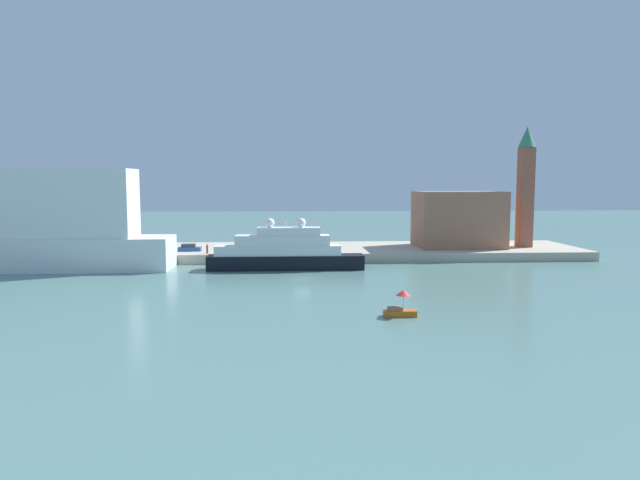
{
  "coord_description": "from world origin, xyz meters",
  "views": [
    {
      "loc": [
        -2.06,
        -85.26,
        14.54
      ],
      "look_at": [
        2.98,
        6.0,
        5.25
      ],
      "focal_mm": 32.14,
      "sensor_mm": 36.0,
      "label": 1
    }
  ],
  "objects_px": {
    "harbor_building": "(458,219)",
    "bell_tower": "(526,182)",
    "large_yacht": "(284,252)",
    "parked_car": "(190,248)",
    "mooring_bollard": "(299,251)",
    "small_motorboat": "(400,307)",
    "person_figure": "(207,249)"
  },
  "relations": [
    {
      "from": "parked_car",
      "to": "mooring_bollard",
      "type": "distance_m",
      "value": 20.95
    },
    {
      "from": "large_yacht",
      "to": "bell_tower",
      "type": "distance_m",
      "value": 51.5
    },
    {
      "from": "large_yacht",
      "to": "bell_tower",
      "type": "xyz_separation_m",
      "value": [
        47.57,
        15.91,
        11.69
      ]
    },
    {
      "from": "parked_car",
      "to": "mooring_bollard",
      "type": "relative_size",
      "value": 5.84
    },
    {
      "from": "harbor_building",
      "to": "mooring_bollard",
      "type": "relative_size",
      "value": 22.59
    },
    {
      "from": "small_motorboat",
      "to": "mooring_bollard",
      "type": "bearing_deg",
      "value": 103.45
    },
    {
      "from": "large_yacht",
      "to": "mooring_bollard",
      "type": "height_order",
      "value": "large_yacht"
    },
    {
      "from": "harbor_building",
      "to": "parked_car",
      "type": "bearing_deg",
      "value": -175.32
    },
    {
      "from": "bell_tower",
      "to": "parked_car",
      "type": "bearing_deg",
      "value": -176.97
    },
    {
      "from": "small_motorboat",
      "to": "person_figure",
      "type": "distance_m",
      "value": 50.14
    },
    {
      "from": "harbor_building",
      "to": "bell_tower",
      "type": "height_order",
      "value": "bell_tower"
    },
    {
      "from": "mooring_bollard",
      "to": "harbor_building",
      "type": "bearing_deg",
      "value": 15.63
    },
    {
      "from": "person_figure",
      "to": "small_motorboat",
      "type": "bearing_deg",
      "value": -57.86
    },
    {
      "from": "large_yacht",
      "to": "person_figure",
      "type": "bearing_deg",
      "value": 149.83
    },
    {
      "from": "bell_tower",
      "to": "small_motorboat",
      "type": "bearing_deg",
      "value": -124.53
    },
    {
      "from": "large_yacht",
      "to": "mooring_bollard",
      "type": "bearing_deg",
      "value": 70.43
    },
    {
      "from": "large_yacht",
      "to": "bell_tower",
      "type": "height_order",
      "value": "bell_tower"
    },
    {
      "from": "large_yacht",
      "to": "small_motorboat",
      "type": "bearing_deg",
      "value": -69.44
    },
    {
      "from": "small_motorboat",
      "to": "mooring_bollard",
      "type": "distance_m",
      "value": 43.52
    },
    {
      "from": "harbor_building",
      "to": "bell_tower",
      "type": "bearing_deg",
      "value": -3.57
    },
    {
      "from": "small_motorboat",
      "to": "parked_car",
      "type": "distance_m",
      "value": 56.0
    },
    {
      "from": "parked_car",
      "to": "bell_tower",
      "type": "bearing_deg",
      "value": 3.03
    },
    {
      "from": "bell_tower",
      "to": "person_figure",
      "type": "relative_size",
      "value": 13.08
    },
    {
      "from": "small_motorboat",
      "to": "parked_car",
      "type": "bearing_deg",
      "value": 123.08
    },
    {
      "from": "harbor_building",
      "to": "bell_tower",
      "type": "distance_m",
      "value": 15.05
    },
    {
      "from": "large_yacht",
      "to": "small_motorboat",
      "type": "xyz_separation_m",
      "value": [
        12.92,
        -34.45,
        -1.79
      ]
    },
    {
      "from": "large_yacht",
      "to": "mooring_bollard",
      "type": "xyz_separation_m",
      "value": [
        2.8,
        7.87,
        -0.79
      ]
    },
    {
      "from": "large_yacht",
      "to": "person_figure",
      "type": "height_order",
      "value": "large_yacht"
    },
    {
      "from": "parked_car",
      "to": "harbor_building",
      "type": "bearing_deg",
      "value": 4.68
    },
    {
      "from": "large_yacht",
      "to": "parked_car",
      "type": "bearing_deg",
      "value": 144.76
    },
    {
      "from": "small_motorboat",
      "to": "harbor_building",
      "type": "xyz_separation_m",
      "value": [
        21.54,
        51.17,
        6.12
      ]
    },
    {
      "from": "large_yacht",
      "to": "mooring_bollard",
      "type": "distance_m",
      "value": 8.39
    }
  ]
}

